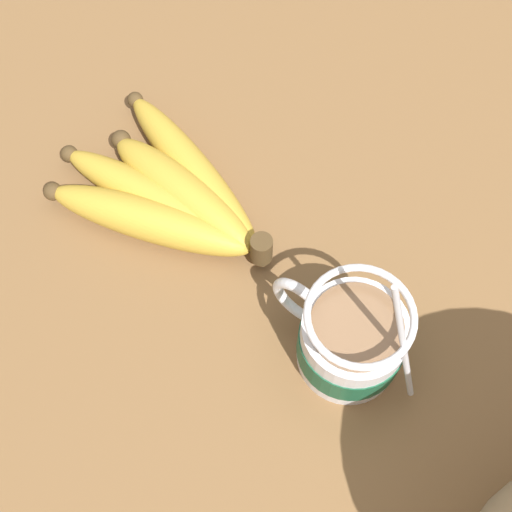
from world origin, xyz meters
The scene contains 3 objects.
table centered at (0.00, 0.00, 1.79)cm, with size 125.02×125.02×3.57cm.
coffee_mug centered at (-5.57, 3.40, 7.45)cm, with size 14.25×8.78×16.64cm.
banana_bunch centered at (15.96, 0.81, 5.52)cm, with size 23.10×16.42×4.32cm.
Camera 1 is at (-11.30, 23.89, 62.27)cm, focal length 50.00 mm.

